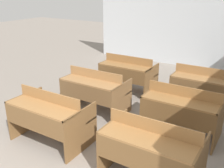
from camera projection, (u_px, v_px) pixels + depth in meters
name	position (u px, v px, depth m)	size (l,w,h in m)	color
wall_back	(190.00, 24.00, 8.16)	(6.50, 0.06, 2.75)	silver
bench_front_left	(50.00, 115.00, 4.29)	(1.26, 0.80, 0.90)	brown
bench_front_right	(151.00, 149.00, 3.41)	(1.26, 0.80, 0.90)	brown
bench_second_left	(95.00, 89.00, 5.36)	(1.26, 0.80, 0.90)	brown
bench_second_right	(182.00, 110.00, 4.49)	(1.26, 0.80, 0.90)	brown
bench_third_left	(128.00, 73.00, 6.41)	(1.26, 0.80, 0.90)	brown
bench_third_right	(203.00, 86.00, 5.53)	(1.26, 0.80, 0.90)	brown
schoolbag	(25.00, 111.00, 5.15)	(0.34, 0.28, 0.35)	navy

